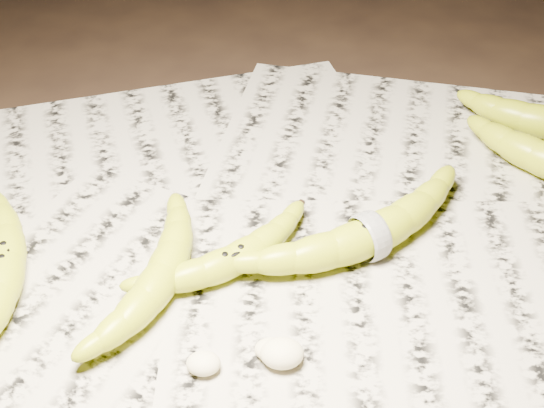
{
  "coord_description": "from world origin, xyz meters",
  "views": [
    {
      "loc": [
        0.01,
        -0.52,
        0.53
      ],
      "look_at": [
        -0.0,
        0.05,
        0.05
      ],
      "focal_mm": 50.0,
      "sensor_mm": 36.0,
      "label": 1
    }
  ],
  "objects_px": {
    "banana_left_b": "(162,273)",
    "banana_center": "(232,258)",
    "banana_taped": "(369,233)",
    "banana_left_a": "(3,262)"
  },
  "relations": [
    {
      "from": "banana_left_b",
      "to": "banana_center",
      "type": "relative_size",
      "value": 1.07
    },
    {
      "from": "banana_center",
      "to": "banana_taped",
      "type": "bearing_deg",
      "value": -22.19
    },
    {
      "from": "banana_left_b",
      "to": "banana_left_a",
      "type": "bearing_deg",
      "value": 101.88
    },
    {
      "from": "banana_center",
      "to": "banana_left_a",
      "type": "bearing_deg",
      "value": 147.74
    },
    {
      "from": "banana_center",
      "to": "banana_taped",
      "type": "relative_size",
      "value": 0.72
    },
    {
      "from": "banana_left_b",
      "to": "banana_taped",
      "type": "distance_m",
      "value": 0.2
    },
    {
      "from": "banana_left_b",
      "to": "banana_center",
      "type": "xyz_separation_m",
      "value": [
        0.06,
        0.02,
        -0.0
      ]
    },
    {
      "from": "banana_left_a",
      "to": "banana_left_b",
      "type": "xyz_separation_m",
      "value": [
        0.15,
        -0.01,
        -0.0
      ]
    },
    {
      "from": "banana_left_b",
      "to": "banana_taped",
      "type": "height_order",
      "value": "banana_taped"
    },
    {
      "from": "banana_left_b",
      "to": "banana_taped",
      "type": "xyz_separation_m",
      "value": [
        0.2,
        0.06,
        0.0
      ]
    }
  ]
}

